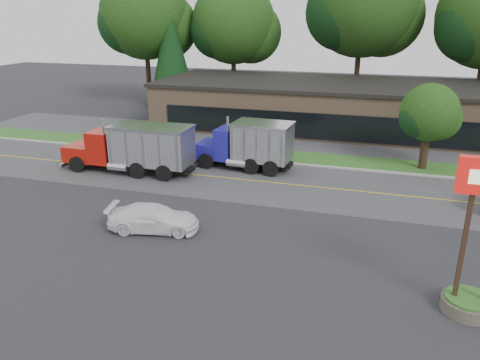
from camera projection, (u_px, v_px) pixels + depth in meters
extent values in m
plane|color=#38383D|center=(222.00, 243.00, 22.51)|extent=(140.00, 140.00, 0.00)
cube|color=#5B5B60|center=(266.00, 182.00, 30.63)|extent=(60.00, 8.00, 0.02)
cube|color=gold|center=(266.00, 182.00, 30.63)|extent=(60.00, 0.12, 0.01)
cube|color=#9E9E99|center=(279.00, 163.00, 34.41)|extent=(60.00, 0.30, 0.12)
cube|color=#275A1F|center=(284.00, 157.00, 36.04)|extent=(60.00, 3.40, 0.03)
cube|color=#5B5B60|center=(296.00, 141.00, 40.55)|extent=(60.00, 7.00, 0.02)
cube|color=#98785D|center=(328.00, 106.00, 44.74)|extent=(32.00, 12.00, 4.00)
cylinder|color=#6B6054|center=(468.00, 305.00, 17.35)|extent=(1.90, 1.90, 0.50)
cylinder|color=#275A1F|center=(469.00, 298.00, 17.24)|extent=(1.70, 1.70, 0.10)
cube|color=#332116|center=(463.00, 247.00, 16.69)|extent=(0.16, 0.16, 5.00)
cylinder|color=#382619|center=(149.00, 81.00, 55.82)|extent=(0.56, 0.56, 5.51)
sphere|color=#12370F|center=(145.00, 15.00, 53.29)|extent=(10.08, 10.08, 10.08)
sphere|color=#12370F|center=(165.00, 26.00, 54.34)|extent=(7.56, 7.56, 7.56)
sphere|color=black|center=(129.00, 23.00, 53.18)|extent=(6.93, 6.93, 6.93)
cylinder|color=#382619|center=(234.00, 84.00, 55.00)|extent=(0.56, 0.56, 5.09)
sphere|color=#12370F|center=(233.00, 22.00, 52.66)|extent=(9.31, 9.31, 9.31)
sphere|color=#12370F|center=(251.00, 33.00, 53.64)|extent=(6.98, 6.98, 6.98)
sphere|color=black|center=(219.00, 30.00, 52.56)|extent=(6.40, 6.40, 6.40)
cylinder|color=#382619|center=(356.00, 84.00, 51.04)|extent=(0.56, 0.56, 6.22)
sphere|color=#12370F|center=(363.00, 1.00, 48.19)|extent=(11.37, 11.37, 11.37)
sphere|color=#12370F|center=(383.00, 16.00, 49.37)|extent=(8.53, 8.53, 8.53)
sphere|color=black|center=(344.00, 12.00, 48.06)|extent=(7.82, 7.82, 7.82)
cylinder|color=#382619|center=(477.00, 94.00, 47.04)|extent=(0.56, 0.56, 5.47)
sphere|color=black|center=(472.00, 26.00, 44.42)|extent=(6.87, 6.87, 6.87)
cylinder|color=#382619|center=(174.00, 104.00, 53.70)|extent=(0.44, 0.44, 1.00)
cone|color=black|center=(171.00, 51.00, 51.69)|extent=(5.17, 5.17, 10.57)
cylinder|color=#382619|center=(424.00, 154.00, 32.98)|extent=(0.56, 0.56, 2.17)
sphere|color=#12370F|center=(429.00, 112.00, 31.98)|extent=(3.97, 3.97, 3.97)
sphere|color=#12370F|center=(439.00, 119.00, 32.40)|extent=(2.98, 2.98, 2.98)
sphere|color=black|center=(419.00, 118.00, 31.94)|extent=(2.73, 2.73, 2.73)
cube|color=black|center=(133.00, 164.00, 32.43)|extent=(8.90, 1.01, 0.28)
cube|color=#B2150C|center=(84.00, 152.00, 33.28)|extent=(2.13, 2.30, 1.10)
cube|color=#B2150C|center=(104.00, 146.00, 32.61)|extent=(1.55, 2.40, 2.20)
cube|color=black|center=(95.00, 139.00, 32.66)|extent=(0.06, 2.10, 0.90)
cube|color=silver|center=(152.00, 145.00, 31.53)|extent=(5.32, 2.51, 2.50)
cube|color=silver|center=(151.00, 127.00, 31.09)|extent=(5.47, 2.66, 0.12)
cylinder|color=black|center=(96.00, 155.00, 34.45)|extent=(1.10, 0.35, 1.10)
cylinder|color=black|center=(77.00, 164.00, 32.38)|extent=(1.10, 0.35, 1.10)
cylinder|color=black|center=(166.00, 162.00, 32.95)|extent=(1.10, 0.35, 1.10)
cylinder|color=black|center=(151.00, 172.00, 30.87)|extent=(1.10, 0.35, 1.10)
cube|color=black|center=(247.00, 160.00, 33.22)|extent=(6.55, 1.47, 0.28)
cube|color=#211DA0|center=(211.00, 149.00, 33.98)|extent=(1.71, 2.41, 1.10)
cube|color=#211DA0|center=(227.00, 143.00, 33.35)|extent=(1.30, 2.48, 2.20)
cube|color=black|center=(220.00, 137.00, 33.38)|extent=(0.21, 2.10, 0.90)
cube|color=silver|center=(263.00, 142.00, 32.35)|extent=(4.05, 2.77, 2.50)
cube|color=silver|center=(263.00, 124.00, 31.91)|extent=(4.21, 2.93, 0.12)
cylinder|color=black|center=(219.00, 152.00, 35.13)|extent=(1.12, 0.43, 1.10)
cylinder|color=black|center=(206.00, 161.00, 33.10)|extent=(1.12, 0.43, 1.10)
cylinder|color=black|center=(271.00, 158.00, 33.76)|extent=(1.12, 0.43, 1.10)
cylinder|color=black|center=(261.00, 167.00, 31.74)|extent=(1.12, 0.43, 1.10)
imported|color=white|center=(154.00, 218.00, 23.67)|extent=(4.87, 2.74, 1.33)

